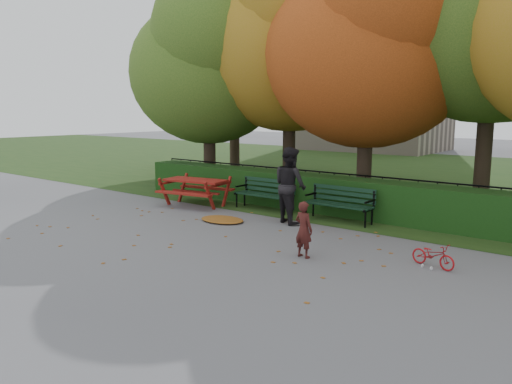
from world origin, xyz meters
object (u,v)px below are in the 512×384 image
Objects in this scene: tree_c at (376,37)px; bench_right at (340,201)px; child at (304,229)px; bicycle at (433,255)px; bench_left at (266,192)px; adult at (290,185)px; tree_a at (210,61)px; picnic_table at (195,185)px; tree_f at (236,42)px; tree_b at (295,31)px.

tree_c is 4.44× the size of bench_right.
child reaches higher than bicycle.
bench_left is at bearing 81.18° from bicycle.
bench_left is 0.94× the size of adult.
tree_c is 7.25× the size of child.
tree_a is at bearing 154.24° from bench_left.
picnic_table is (-4.14, -3.07, -4.21)m from tree_c.
tree_a is 5.10m from picnic_table.
tree_f reaches higher than bench_right.
tree_b reaches higher than bicycle.
bench_right is 3.41m from child.
tree_b is 4.88× the size of bench_right.
adult is at bearing -12.80° from picnic_table.
tree_f is 8.33× the size of child.
bench_left is 1.82m from adult.
tree_a reaches higher than bench_left.
tree_b is at bearing 139.33° from bench_right.
tree_b is (2.74, 1.17, 0.88)m from tree_a.
tree_b is 4.58× the size of adult.
bench_right is at bearing 67.74° from bicycle.
tree_f reaches higher than picnic_table.
bench_left is (-2.13, -2.26, -4.30)m from tree_c.
tree_c is at bearing 46.64° from bench_left.
tree_c reaches higher than picnic_table.
tree_c is 7.35m from bicycle.
tree_f is at bearing -17.87° from adult.
child is at bearing -76.91° from tree_c.
tree_c is 3.83× the size of picnic_table.
bench_left is at bearing -25.76° from tree_a.
picnic_table is 5.95m from child.
tree_f is at bearing 110.43° from picnic_table.
bench_right is at bearing -83.30° from tree_c.
adult is at bearing -27.61° from tree_a.
picnic_table is at bearing 92.45° from bicycle.
tree_b is 6.21m from picnic_table.
child is at bearing -54.10° from tree_b.
child reaches higher than bench_right.
picnic_table is 2.44× the size of bicycle.
bench_right is (3.54, -3.04, -4.88)m from tree_b.
bicycle is (5.60, -2.31, -0.29)m from bench_left.
tree_b is 3.42m from tree_c.
tree_b is 6.76m from bench_right.
bench_right reaches higher than bicycle.
tree_f is 8.98m from picnic_table.
tree_b is at bearing 65.16° from bicycle.
tree_a is at bearing -4.01° from adult.
tree_c reaches higher than bicycle.
picnic_table is at bearing -58.90° from tree_f.
bicycle is (2.18, 0.94, -0.33)m from child.
child is at bearing 127.00° from bicycle.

